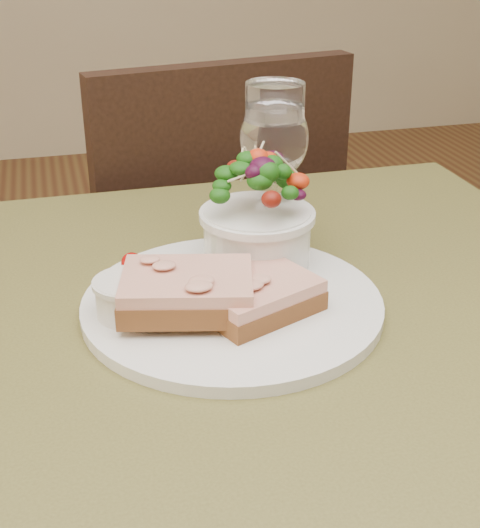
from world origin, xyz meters
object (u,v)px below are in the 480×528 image
object	(u,v)px
chair_far	(194,354)
sandwich_back	(187,291)
sandwich_front	(258,296)
salad_bowl	(257,212)
ramekin	(129,295)
cafe_table	(258,413)
wine_glass	(274,143)
dinner_plate	(232,304)

from	to	relation	value
chair_far	sandwich_back	world-z (taller)	chair_far
sandwich_front	salad_bowl	bearing A→B (deg)	51.81
ramekin	salad_bowl	bearing A→B (deg)	26.66
cafe_table	sandwich_front	distance (m)	0.13
salad_bowl	wine_glass	distance (m)	0.09
cafe_table	chair_far	xyz separation A→B (m)	(0.06, 0.66, -0.36)
sandwich_front	wine_glass	world-z (taller)	wine_glass
cafe_table	ramekin	world-z (taller)	ramekin
dinner_plate	chair_far	bearing A→B (deg)	82.96
salad_bowl	ramekin	bearing A→B (deg)	-153.34
sandwich_back	ramekin	xyz separation A→B (m)	(-0.05, 0.01, -0.00)
sandwich_back	salad_bowl	xyz separation A→B (m)	(0.09, 0.09, 0.03)
dinner_plate	cafe_table	bearing A→B (deg)	-66.19
cafe_table	sandwich_back	bearing A→B (deg)	162.44
ramekin	wine_glass	bearing A→B (deg)	37.10
cafe_table	sandwich_front	size ratio (longest dim) A/B	6.16
cafe_table	wine_glass	xyz separation A→B (m)	(0.07, 0.17, 0.22)
cafe_table	salad_bowl	size ratio (longest dim) A/B	6.30
cafe_table	dinner_plate	bearing A→B (deg)	113.81
sandwich_front	chair_far	bearing A→B (deg)	62.24
sandwich_front	ramekin	distance (m)	0.12
salad_bowl	sandwich_front	bearing A→B (deg)	-105.61
sandwich_front	dinner_plate	bearing A→B (deg)	100.37
ramekin	cafe_table	bearing A→B (deg)	-16.18
cafe_table	wine_glass	distance (m)	0.29
dinner_plate	wine_glass	size ratio (longest dim) A/B	1.68
dinner_plate	salad_bowl	xyz separation A→B (m)	(0.04, 0.07, 0.07)
sandwich_front	wine_glass	xyz separation A→B (m)	(0.06, 0.16, 0.10)
sandwich_back	wine_glass	bearing A→B (deg)	63.24
sandwich_back	sandwich_front	bearing A→B (deg)	5.24
wine_glass	cafe_table	bearing A→B (deg)	-110.83
wine_glass	sandwich_front	bearing A→B (deg)	-111.74
sandwich_back	wine_glass	size ratio (longest dim) A/B	0.80
sandwich_back	dinner_plate	bearing A→B (deg)	34.25
sandwich_back	ramekin	bearing A→B (deg)	179.29
sandwich_back	ramekin	world-z (taller)	sandwich_back
dinner_plate	sandwich_front	distance (m)	0.04
dinner_plate	sandwich_back	world-z (taller)	sandwich_back
cafe_table	wine_glass	world-z (taller)	wine_glass
chair_far	salad_bowl	distance (m)	0.76
dinner_plate	ramekin	distance (m)	0.10
sandwich_front	salad_bowl	distance (m)	0.11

